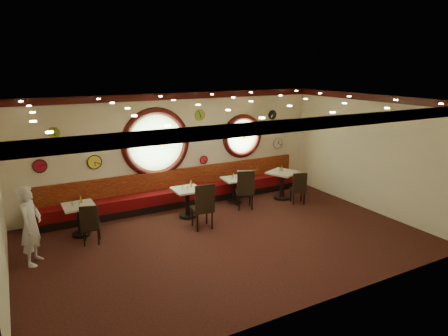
# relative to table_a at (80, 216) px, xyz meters

# --- Properties ---
(floor) EXTENTS (9.00, 6.00, 0.00)m
(floor) POSITION_rel_table_a_xyz_m (2.93, -1.88, -0.49)
(floor) COLOR black
(floor) RESTS_ON ground
(ceiling) EXTENTS (9.00, 6.00, 0.02)m
(ceiling) POSITION_rel_table_a_xyz_m (2.93, -1.88, 2.71)
(ceiling) COLOR #B79133
(ceiling) RESTS_ON wall_back
(wall_back) EXTENTS (9.00, 0.02, 3.20)m
(wall_back) POSITION_rel_table_a_xyz_m (2.93, 1.12, 1.11)
(wall_back) COLOR beige
(wall_back) RESTS_ON floor
(wall_front) EXTENTS (9.00, 0.02, 3.20)m
(wall_front) POSITION_rel_table_a_xyz_m (2.93, -4.88, 1.11)
(wall_front) COLOR beige
(wall_front) RESTS_ON floor
(wall_right) EXTENTS (0.02, 6.00, 3.20)m
(wall_right) POSITION_rel_table_a_xyz_m (7.43, -1.88, 1.11)
(wall_right) COLOR beige
(wall_right) RESTS_ON floor
(molding_back) EXTENTS (9.00, 0.10, 0.18)m
(molding_back) POSITION_rel_table_a_xyz_m (2.93, 1.07, 2.62)
(molding_back) COLOR #340A09
(molding_back) RESTS_ON wall_back
(molding_front) EXTENTS (9.00, 0.10, 0.18)m
(molding_front) POSITION_rel_table_a_xyz_m (2.93, -4.83, 2.62)
(molding_front) COLOR #340A09
(molding_front) RESTS_ON wall_back
(molding_right) EXTENTS (0.10, 6.00, 0.18)m
(molding_right) POSITION_rel_table_a_xyz_m (7.38, -1.88, 2.62)
(molding_right) COLOR #340A09
(molding_right) RESTS_ON wall_back
(banquette_base) EXTENTS (8.00, 0.55, 0.20)m
(banquette_base) POSITION_rel_table_a_xyz_m (2.93, 0.84, -0.39)
(banquette_base) COLOR black
(banquette_base) RESTS_ON floor
(banquette_seat) EXTENTS (8.00, 0.55, 0.30)m
(banquette_seat) POSITION_rel_table_a_xyz_m (2.93, 0.84, -0.14)
(banquette_seat) COLOR #58070B
(banquette_seat) RESTS_ON banquette_base
(banquette_back) EXTENTS (8.00, 0.10, 0.55)m
(banquette_back) POSITION_rel_table_a_xyz_m (2.93, 1.06, 0.26)
(banquette_back) COLOR #64070E
(banquette_back) RESTS_ON wall_back
(porthole_left_glass) EXTENTS (1.66, 0.02, 1.66)m
(porthole_left_glass) POSITION_rel_table_a_xyz_m (2.33, 1.12, 1.36)
(porthole_left_glass) COLOR #91C878
(porthole_left_glass) RESTS_ON wall_back
(porthole_left_frame) EXTENTS (1.98, 0.18, 1.98)m
(porthole_left_frame) POSITION_rel_table_a_xyz_m (2.33, 1.10, 1.36)
(porthole_left_frame) COLOR #340A09
(porthole_left_frame) RESTS_ON wall_back
(porthole_left_ring) EXTENTS (1.61, 0.03, 1.61)m
(porthole_left_ring) POSITION_rel_table_a_xyz_m (2.33, 1.07, 1.36)
(porthole_left_ring) COLOR gold
(porthole_left_ring) RESTS_ON wall_back
(porthole_right_glass) EXTENTS (1.10, 0.02, 1.10)m
(porthole_right_glass) POSITION_rel_table_a_xyz_m (5.13, 1.12, 1.31)
(porthole_right_glass) COLOR #91C878
(porthole_right_glass) RESTS_ON wall_back
(porthole_right_frame) EXTENTS (1.38, 0.18, 1.38)m
(porthole_right_frame) POSITION_rel_table_a_xyz_m (5.13, 1.10, 1.31)
(porthole_right_frame) COLOR #340A09
(porthole_right_frame) RESTS_ON wall_back
(porthole_right_ring) EXTENTS (1.09, 0.03, 1.09)m
(porthole_right_ring) POSITION_rel_table_a_xyz_m (5.13, 1.07, 1.31)
(porthole_right_ring) COLOR gold
(porthole_right_ring) RESTS_ON wall_back
(wall_clock_0) EXTENTS (0.22, 0.03, 0.22)m
(wall_clock_0) POSITION_rel_table_a_xyz_m (4.28, 1.08, 1.46)
(wall_clock_0) COLOR #FFD754
(wall_clock_0) RESTS_ON wall_back
(wall_clock_1) EXTENTS (0.36, 0.03, 0.36)m
(wall_clock_1) POSITION_rel_table_a_xyz_m (0.63, 1.08, 1.01)
(wall_clock_1) COLOR yellow
(wall_clock_1) RESTS_ON wall_back
(wall_clock_2) EXTENTS (0.34, 0.03, 0.34)m
(wall_clock_2) POSITION_rel_table_a_xyz_m (6.48, 1.08, 0.96)
(wall_clock_2) COLOR white
(wall_clock_2) RESTS_ON wall_back
(wall_clock_3) EXTENTS (0.24, 0.03, 0.24)m
(wall_clock_3) POSITION_rel_table_a_xyz_m (3.78, 1.08, 0.71)
(wall_clock_3) COLOR red
(wall_clock_3) RESTS_ON wall_back
(wall_clock_4) EXTENTS (0.30, 0.03, 0.30)m
(wall_clock_4) POSITION_rel_table_a_xyz_m (3.68, 1.08, 2.06)
(wall_clock_4) COLOR #8CC23C
(wall_clock_4) RESTS_ON wall_back
(wall_clock_5) EXTENTS (0.28, 0.03, 0.28)m
(wall_clock_5) POSITION_rel_table_a_xyz_m (6.23, 1.08, 1.91)
(wall_clock_5) COLOR black
(wall_clock_5) RESTS_ON wall_back
(wall_clock_6) EXTENTS (0.26, 0.03, 0.26)m
(wall_clock_6) POSITION_rel_table_a_xyz_m (-0.27, 1.08, 1.86)
(wall_clock_6) COLOR #83BC25
(wall_clock_6) RESTS_ON wall_back
(wall_clock_7) EXTENTS (0.32, 0.03, 0.32)m
(wall_clock_7) POSITION_rel_table_a_xyz_m (-0.67, 1.08, 1.06)
(wall_clock_7) COLOR #B8122B
(wall_clock_7) RESTS_ON wall_back
(table_a) EXTENTS (0.72, 0.72, 0.77)m
(table_a) POSITION_rel_table_a_xyz_m (0.00, 0.00, 0.00)
(table_a) COLOR black
(table_a) RESTS_ON floor
(table_b) EXTENTS (0.72, 0.72, 0.79)m
(table_b) POSITION_rel_table_a_xyz_m (2.72, -0.11, 0.01)
(table_b) COLOR black
(table_b) RESTS_ON floor
(table_c) EXTENTS (0.71, 0.71, 0.74)m
(table_c) POSITION_rel_table_a_xyz_m (4.40, 0.30, -0.02)
(table_c) COLOR black
(table_c) RESTS_ON floor
(table_d) EXTENTS (1.01, 1.01, 0.85)m
(table_d) POSITION_rel_table_a_xyz_m (5.83, -0.10, 0.05)
(table_d) COLOR black
(table_d) RESTS_ON floor
(chair_a) EXTENTS (0.49, 0.49, 0.59)m
(chair_a) POSITION_rel_table_a_xyz_m (0.13, -0.63, 0.06)
(chair_a) COLOR black
(chair_a) RESTS_ON floor
(chair_b) EXTENTS (0.53, 0.53, 0.73)m
(chair_b) POSITION_rel_table_a_xyz_m (2.74, -1.06, 0.19)
(chair_b) COLOR black
(chair_b) RESTS_ON floor
(chair_c) EXTENTS (0.63, 0.63, 0.71)m
(chair_c) POSITION_rel_table_a_xyz_m (4.38, -0.35, 0.17)
(chair_c) COLOR black
(chair_c) RESTS_ON floor
(chair_d) EXTENTS (0.52, 0.52, 0.59)m
(chair_d) POSITION_rel_table_a_xyz_m (5.96, -0.73, 0.06)
(chair_d) COLOR black
(chair_d) RESTS_ON floor
(condiment_a_salt) EXTENTS (0.04, 0.04, 0.11)m
(condiment_a_salt) POSITION_rel_table_a_xyz_m (-0.14, 0.02, 0.34)
(condiment_a_salt) COLOR silver
(condiment_a_salt) RESTS_ON table_a
(condiment_b_salt) EXTENTS (0.03, 0.03, 0.09)m
(condiment_b_salt) POSITION_rel_table_a_xyz_m (2.60, -0.08, 0.35)
(condiment_b_salt) COLOR silver
(condiment_b_salt) RESTS_ON table_b
(condiment_c_salt) EXTENTS (0.03, 0.03, 0.09)m
(condiment_c_salt) POSITION_rel_table_a_xyz_m (4.33, 0.30, 0.30)
(condiment_c_salt) COLOR silver
(condiment_c_salt) RESTS_ON table_c
(condiment_d_salt) EXTENTS (0.04, 0.04, 0.10)m
(condiment_d_salt) POSITION_rel_table_a_xyz_m (5.75, -0.08, 0.42)
(condiment_d_salt) COLOR silver
(condiment_d_salt) RESTS_ON table_d
(condiment_a_pepper) EXTENTS (0.03, 0.03, 0.09)m
(condiment_a_pepper) POSITION_rel_table_a_xyz_m (0.01, -0.05, 0.33)
(condiment_a_pepper) COLOR silver
(condiment_a_pepper) RESTS_ON table_a
(condiment_b_pepper) EXTENTS (0.04, 0.04, 0.10)m
(condiment_b_pepper) POSITION_rel_table_a_xyz_m (2.70, -0.20, 0.35)
(condiment_b_pepper) COLOR silver
(condiment_b_pepper) RESTS_ON table_b
(condiment_c_pepper) EXTENTS (0.04, 0.04, 0.11)m
(condiment_c_pepper) POSITION_rel_table_a_xyz_m (4.45, 0.31, 0.31)
(condiment_c_pepper) COLOR silver
(condiment_c_pepper) RESTS_ON table_c
(condiment_d_pepper) EXTENTS (0.04, 0.04, 0.10)m
(condiment_d_pepper) POSITION_rel_table_a_xyz_m (5.86, -0.07, 0.41)
(condiment_d_pepper) COLOR silver
(condiment_d_pepper) RESTS_ON table_d
(condiment_a_bottle) EXTENTS (0.05, 0.05, 0.17)m
(condiment_a_bottle) POSITION_rel_table_a_xyz_m (0.08, 0.12, 0.37)
(condiment_a_bottle) COLOR gold
(condiment_a_bottle) RESTS_ON table_a
(condiment_b_bottle) EXTENTS (0.06, 0.06, 0.18)m
(condiment_b_bottle) POSITION_rel_table_a_xyz_m (2.86, -0.04, 0.39)
(condiment_b_bottle) COLOR gold
(condiment_b_bottle) RESTS_ON table_b
(condiment_c_bottle) EXTENTS (0.04, 0.04, 0.14)m
(condiment_c_bottle) POSITION_rel_table_a_xyz_m (4.44, 0.42, 0.32)
(condiment_c_bottle) COLOR gold
(condiment_c_bottle) RESTS_ON table_c
(condiment_d_bottle) EXTENTS (0.05, 0.05, 0.16)m
(condiment_d_bottle) POSITION_rel_table_a_xyz_m (5.88, 0.00, 0.44)
(condiment_d_bottle) COLOR orange
(condiment_d_bottle) RESTS_ON table_d
(waiter) EXTENTS (0.61, 0.72, 1.67)m
(waiter) POSITION_rel_table_a_xyz_m (-1.07, -0.98, 0.35)
(waiter) COLOR silver
(waiter) RESTS_ON floor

